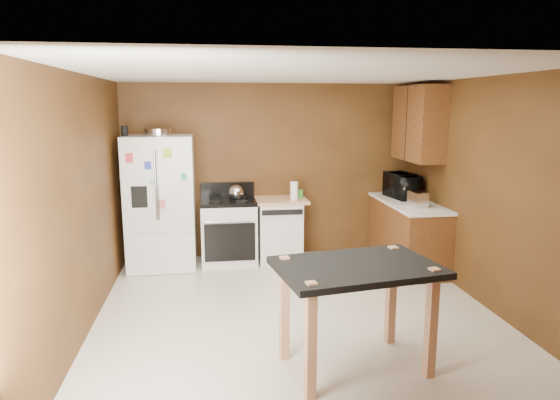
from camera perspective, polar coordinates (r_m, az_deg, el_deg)
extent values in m
plane|color=silver|center=(5.45, 1.97, -12.95)|extent=(4.50, 4.50, 0.00)
plane|color=white|center=(5.00, 2.17, 14.28)|extent=(4.50, 4.50, 0.00)
plane|color=#583517|center=(7.28, -1.05, 3.35)|extent=(4.20, 0.00, 4.20)
plane|color=#583517|center=(2.96, 9.80, -8.05)|extent=(4.20, 0.00, 4.20)
plane|color=#583517|center=(5.15, -21.62, -0.56)|extent=(0.00, 4.50, 4.50)
plane|color=#583517|center=(5.82, 22.87, 0.60)|extent=(0.00, 4.50, 4.50)
cylinder|color=silver|center=(6.84, -13.77, 7.57)|extent=(0.36, 0.36, 0.09)
cylinder|color=black|center=(6.76, -17.34, 7.54)|extent=(0.09, 0.09, 0.13)
sphere|color=silver|center=(6.91, -5.04, 0.86)|extent=(0.21, 0.21, 0.21)
cylinder|color=white|center=(6.95, 1.62, 1.05)|extent=(0.13, 0.13, 0.25)
cylinder|color=green|center=(7.10, 2.22, 0.71)|extent=(0.13, 0.13, 0.12)
cube|color=silver|center=(6.68, 15.48, 0.08)|extent=(0.19, 0.28, 0.20)
imported|color=black|center=(7.26, 13.78, 1.49)|extent=(0.47, 0.62, 0.31)
cube|color=white|center=(6.94, -13.45, -0.24)|extent=(0.90, 0.75, 1.80)
cube|color=white|center=(6.54, -15.83, 1.47)|extent=(0.43, 0.02, 1.20)
cube|color=white|center=(6.49, -11.89, 1.58)|extent=(0.43, 0.02, 1.20)
cube|color=white|center=(6.71, -13.52, -6.08)|extent=(0.88, 0.02, 0.54)
cube|color=black|center=(6.56, -15.78, 0.34)|extent=(0.20, 0.01, 0.28)
cylinder|color=silver|center=(6.49, -14.03, 1.66)|extent=(0.02, 0.02, 0.90)
cylinder|color=silver|center=(6.48, -13.76, 1.67)|extent=(0.02, 0.02, 0.90)
cube|color=#E63643|center=(6.48, -16.86, 4.63)|extent=(0.09, 0.00, 0.12)
cube|color=#2D3FC3|center=(6.46, -14.88, 3.83)|extent=(0.08, 0.00, 0.10)
cube|color=#BDDD2E|center=(6.42, -12.72, 5.23)|extent=(0.10, 0.00, 0.13)
cube|color=#41B872|center=(6.45, -10.93, 2.63)|extent=(0.07, 0.00, 0.09)
cube|color=#DF6365|center=(6.52, -13.36, -0.49)|extent=(0.08, 0.00, 0.11)
cube|color=white|center=(6.54, -11.12, -1.72)|extent=(0.09, 0.00, 0.10)
cube|color=#89B4CD|center=(6.48, -14.35, 2.09)|extent=(0.07, 0.00, 0.07)
cube|color=white|center=(7.07, -5.87, -3.75)|extent=(0.76, 0.65, 0.85)
cube|color=black|center=(6.97, -5.94, -0.17)|extent=(0.76, 0.65, 0.05)
cube|color=black|center=(7.23, -6.05, 1.24)|extent=(0.76, 0.06, 0.20)
cube|color=black|center=(6.75, -5.74, -4.84)|extent=(0.68, 0.02, 0.52)
cylinder|color=silver|center=(6.67, -5.79, -2.46)|extent=(0.62, 0.02, 0.02)
cylinder|color=black|center=(7.11, -7.44, 0.27)|extent=(0.17, 0.17, 0.02)
cylinder|color=black|center=(7.13, -4.55, 0.35)|extent=(0.17, 0.17, 0.02)
cylinder|color=black|center=(6.80, -7.41, -0.22)|extent=(0.17, 0.17, 0.02)
cylinder|color=black|center=(6.81, -4.38, -0.14)|extent=(0.17, 0.17, 0.02)
cube|color=white|center=(7.15, -0.09, -3.52)|extent=(0.60, 0.60, 0.85)
cube|color=black|center=(6.77, 0.27, -1.42)|extent=(0.56, 0.02, 0.07)
cube|color=tan|center=(7.05, -0.09, -0.02)|extent=(0.78, 0.62, 0.04)
cube|color=brown|center=(7.13, 14.35, -3.88)|extent=(0.60, 1.55, 0.86)
cube|color=white|center=(7.03, 14.52, -0.33)|extent=(0.63, 1.58, 0.04)
cube|color=brown|center=(7.05, 15.57, 8.43)|extent=(0.35, 1.05, 1.00)
cube|color=black|center=(6.98, 14.22, 8.47)|extent=(0.01, 0.01, 1.00)
cube|color=black|center=(4.17, 8.76, -7.62)|extent=(1.42, 1.06, 0.05)
cube|color=tan|center=(4.42, 0.51, -12.29)|extent=(0.09, 0.09, 0.93)
cube|color=tan|center=(4.81, 12.58, -10.55)|extent=(0.09, 0.09, 0.93)
cube|color=tan|center=(3.87, 3.53, -15.82)|extent=(0.09, 0.09, 0.93)
cube|color=tan|center=(4.32, 16.91, -13.35)|extent=(0.09, 0.09, 0.93)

